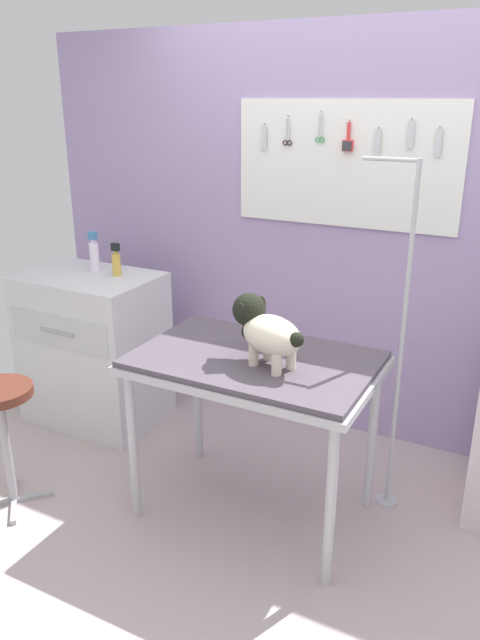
{
  "coord_description": "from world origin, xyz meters",
  "views": [
    {
      "loc": [
        1.03,
        -2.01,
        1.92
      ],
      "look_at": [
        -0.16,
        0.26,
        0.98
      ],
      "focal_mm": 34.48,
      "sensor_mm": 36.0,
      "label": 1
    }
  ],
  "objects_px": {
    "stool": "(1,411)",
    "spray_bottle_short": "(116,262)",
    "grooming_table": "(254,372)",
    "dog": "(265,330)",
    "counter_left": "(94,348)",
    "grooming_arm": "(398,358)"
  },
  "relations": [
    {
      "from": "stool",
      "to": "spray_bottle_short",
      "type": "relative_size",
      "value": 3.3
    },
    {
      "from": "grooming_table",
      "to": "spray_bottle_short",
      "type": "height_order",
      "value": "spray_bottle_short"
    },
    {
      "from": "stool",
      "to": "counter_left",
      "type": "bearing_deg",
      "value": 102.75
    },
    {
      "from": "counter_left",
      "to": "stool",
      "type": "distance_m",
      "value": 0.93
    },
    {
      "from": "grooming_arm",
      "to": "stool",
      "type": "distance_m",
      "value": 1.89
    },
    {
      "from": "stool",
      "to": "grooming_arm",
      "type": "bearing_deg",
      "value": 27.77
    },
    {
      "from": "grooming_arm",
      "to": "stool",
      "type": "height_order",
      "value": "grooming_arm"
    },
    {
      "from": "counter_left",
      "to": "stool",
      "type": "xyz_separation_m",
      "value": [
        0.2,
        -0.9,
        0.05
      ]
    },
    {
      "from": "grooming_arm",
      "to": "counter_left",
      "type": "relative_size",
      "value": 1.81
    },
    {
      "from": "counter_left",
      "to": "stool",
      "type": "bearing_deg",
      "value": -77.25
    },
    {
      "from": "grooming_table",
      "to": "spray_bottle_short",
      "type": "xyz_separation_m",
      "value": [
        -1.14,
        0.48,
        0.26
      ]
    },
    {
      "from": "dog",
      "to": "spray_bottle_short",
      "type": "height_order",
      "value": "dog"
    },
    {
      "from": "grooming_arm",
      "to": "dog",
      "type": "xyz_separation_m",
      "value": [
        -0.48,
        -0.42,
        0.2
      ]
    },
    {
      "from": "stool",
      "to": "spray_bottle_short",
      "type": "bearing_deg",
      "value": 92.73
    },
    {
      "from": "grooming_arm",
      "to": "dog",
      "type": "distance_m",
      "value": 0.67
    },
    {
      "from": "grooming_table",
      "to": "dog",
      "type": "height_order",
      "value": "dog"
    },
    {
      "from": "grooming_arm",
      "to": "stool",
      "type": "xyz_separation_m",
      "value": [
        -1.65,
        -0.87,
        -0.27
      ]
    },
    {
      "from": "grooming_table",
      "to": "stool",
      "type": "relative_size",
      "value": 1.71
    },
    {
      "from": "grooming_table",
      "to": "counter_left",
      "type": "bearing_deg",
      "value": 162.64
    },
    {
      "from": "stool",
      "to": "spray_bottle_short",
      "type": "height_order",
      "value": "spray_bottle_short"
    },
    {
      "from": "spray_bottle_short",
      "to": "grooming_table",
      "type": "bearing_deg",
      "value": -22.97
    },
    {
      "from": "grooming_table",
      "to": "dog",
      "type": "distance_m",
      "value": 0.25
    }
  ]
}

